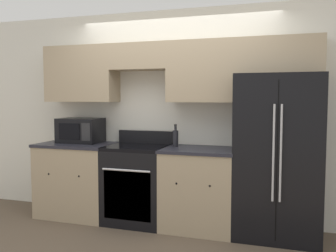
{
  "coord_description": "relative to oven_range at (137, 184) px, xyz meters",
  "views": [
    {
      "loc": [
        1.35,
        -3.84,
        1.53
      ],
      "look_at": [
        -0.0,
        0.31,
        1.19
      ],
      "focal_mm": 40.0,
      "sensor_mm": 36.0,
      "label": 1
    }
  ],
  "objects": [
    {
      "name": "wall_back",
      "position": [
        0.41,
        0.28,
        1.02
      ],
      "size": [
        8.0,
        0.39,
        2.6
      ],
      "color": "silver",
      "rests_on": "ground_plane"
    },
    {
      "name": "ground_plane",
      "position": [
        0.39,
        -0.31,
        -0.47
      ],
      "size": [
        12.0,
        12.0,
        0.0
      ],
      "primitive_type": "plane",
      "color": "brown"
    },
    {
      "name": "microwave",
      "position": [
        -0.83,
        0.09,
        0.62
      ],
      "size": [
        0.54,
        0.38,
        0.31
      ],
      "color": "black",
      "rests_on": "lower_cabinets_left"
    },
    {
      "name": "lower_cabinets_right",
      "position": [
        0.77,
        0.0,
        -0.0
      ],
      "size": [
        0.85,
        0.64,
        0.94
      ],
      "color": "tan",
      "rests_on": "ground_plane"
    },
    {
      "name": "oven_range",
      "position": [
        0.0,
        0.0,
        0.0
      ],
      "size": [
        0.73,
        0.65,
        1.1
      ],
      "color": "black",
      "rests_on": "ground_plane"
    },
    {
      "name": "bottle",
      "position": [
        0.46,
        0.09,
        0.57
      ],
      "size": [
        0.07,
        0.07,
        0.27
      ],
      "color": "black",
      "rests_on": "lower_cabinets_right"
    },
    {
      "name": "refrigerator",
      "position": [
        1.64,
        0.07,
        0.41
      ],
      "size": [
        0.9,
        0.8,
        1.77
      ],
      "color": "black",
      "rests_on": "ground_plane"
    },
    {
      "name": "lower_cabinets_left",
      "position": [
        -0.83,
        0.0,
        -0.0
      ],
      "size": [
        0.96,
        0.64,
        0.94
      ],
      "color": "tan",
      "rests_on": "ground_plane"
    }
  ]
}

